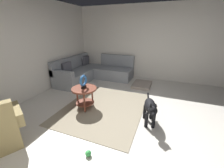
% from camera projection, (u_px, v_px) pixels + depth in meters
% --- Properties ---
extents(ground_plane, '(6.00, 6.00, 0.10)m').
position_uv_depth(ground_plane, '(129.00, 119.00, 3.26)').
color(ground_plane, beige).
extents(wall_back, '(6.00, 0.12, 2.70)m').
position_uv_depth(wall_back, '(23.00, 50.00, 3.75)').
color(wall_back, silver).
rests_on(wall_back, ground_plane).
extents(wall_right, '(0.12, 6.00, 2.70)m').
position_uv_depth(wall_right, '(151.00, 43.00, 5.30)').
color(wall_right, silver).
rests_on(wall_right, ground_plane).
extents(area_rug, '(2.30, 1.90, 0.01)m').
position_uv_depth(area_rug, '(104.00, 108.00, 3.60)').
color(area_rug, gray).
rests_on(area_rug, ground_plane).
extents(sectional_couch, '(2.20, 2.25, 0.88)m').
position_uv_depth(sectional_couch, '(92.00, 72.00, 5.54)').
color(sectional_couch, gray).
rests_on(sectional_couch, ground_plane).
extents(side_table, '(0.60, 0.60, 0.54)m').
position_uv_depth(side_table, '(84.00, 93.00, 3.46)').
color(side_table, brown).
rests_on(side_table, ground_plane).
extents(torus_sculpture, '(0.28, 0.08, 0.33)m').
position_uv_depth(torus_sculpture, '(83.00, 81.00, 3.35)').
color(torus_sculpture, black).
rests_on(torus_sculpture, side_table).
extents(dog_bed_mat, '(0.80, 0.60, 0.09)m').
position_uv_depth(dog_bed_mat, '(142.00, 85.00, 4.97)').
color(dog_bed_mat, gray).
rests_on(dog_bed_mat, ground_plane).
extents(dog, '(0.83, 0.35, 0.63)m').
position_uv_depth(dog, '(150.00, 108.00, 2.87)').
color(dog, black).
rests_on(dog, ground_plane).
extents(dog_toy_ball, '(0.10, 0.10, 0.10)m').
position_uv_depth(dog_toy_ball, '(88.00, 153.00, 2.23)').
color(dog_toy_ball, green).
rests_on(dog_toy_ball, ground_plane).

